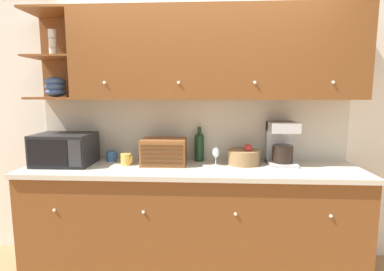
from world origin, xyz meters
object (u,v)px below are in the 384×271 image
bread_box (164,152)px  coffee_maker (282,143)px  mug_blue_second (112,156)px  wine_glass (216,153)px  mug (126,159)px  wine_bottle (199,145)px  fruit_basket (244,157)px  microwave (65,149)px

bread_box → coffee_maker: size_ratio=1.02×
mug_blue_second → wine_glass: 1.00m
mug → wine_bottle: wine_bottle is taller
wine_glass → fruit_basket: 0.26m
mug → coffee_maker: (1.39, 0.10, 0.14)m
microwave → fruit_basket: (1.61, 0.10, -0.07)m
wine_bottle → coffee_maker: (0.74, -0.11, 0.05)m
mug_blue_second → bread_box: size_ratio=0.25×
mug_blue_second → coffee_maker: bearing=-1.8°
mug_blue_second → wine_bottle: 0.84m
mug_blue_second → bread_box: (0.52, -0.12, 0.07)m
microwave → coffee_maker: 1.96m
coffee_maker → fruit_basket: bearing=-178.3°
wine_bottle → fruit_basket: (0.41, -0.12, -0.08)m
wine_glass → coffee_maker: (0.59, 0.07, 0.08)m
microwave → bread_box: size_ratio=1.25×
mug_blue_second → wine_glass: size_ratio=0.58×
mug → wine_bottle: 0.69m
bread_box → mug_blue_second: bearing=167.0°
microwave → fruit_basket: microwave is taller
coffee_maker → mug_blue_second: bearing=178.2°
microwave → wine_glass: size_ratio=2.93×
fruit_basket → coffee_maker: size_ratio=0.76×
mug_blue_second → coffee_maker: 1.59m
coffee_maker → wine_glass: bearing=-173.1°
mug → bread_box: bread_box is taller
wine_bottle → coffee_maker: size_ratio=0.84×
wine_bottle → bread_box: bearing=-150.5°
mug_blue_second → bread_box: bearing=-13.0°
microwave → wine_bottle: wine_bottle is taller
microwave → mug: (0.56, 0.01, -0.09)m
bread_box → fruit_basket: bearing=4.7°
wine_glass → mug_blue_second: bearing=172.9°
bread_box → coffee_maker: coffee_maker is taller
bread_box → coffee_maker: 1.06m
mug → bread_box: 0.34m
microwave → wine_glass: (1.36, 0.04, -0.03)m
wine_glass → coffee_maker: coffee_maker is taller
wine_bottle → fruit_basket: wine_bottle is taller
mug_blue_second → coffee_maker: coffee_maker is taller
fruit_basket → wine_glass: bearing=-166.4°
microwave → wine_bottle: bearing=10.1°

